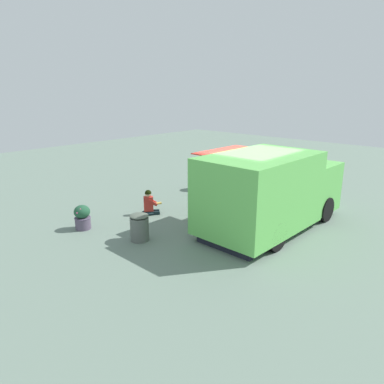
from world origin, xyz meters
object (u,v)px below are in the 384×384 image
planter_flowering_side (267,186)px  trash_bin (139,227)px  planter_flowering_near (82,217)px  food_truck (271,193)px  planter_flowering_far (200,181)px  person_customer (149,204)px

planter_flowering_side → trash_bin: (6.88, -0.08, 0.13)m
planter_flowering_near → planter_flowering_side: bearing=164.5°
food_truck → planter_flowering_far: size_ratio=6.99×
planter_flowering_near → person_customer: bearing=168.0°
planter_flowering_near → planter_flowering_far: bearing=-177.0°
planter_flowering_near → food_truck: bearing=133.6°
planter_flowering_far → trash_bin: (5.29, 2.32, 0.02)m
person_customer → planter_flowering_near: size_ratio=1.14×
trash_bin → planter_flowering_near: bearing=-72.0°
planter_flowering_far → food_truck: bearing=67.7°
food_truck → planter_flowering_near: food_truck is taller
planter_flowering_near → planter_flowering_side: (-7.53, 2.09, -0.11)m
trash_bin → food_truck: bearing=146.5°
food_truck → person_customer: 4.22m
planter_flowering_near → planter_flowering_far: size_ratio=1.01×
planter_flowering_near → planter_flowering_side: 7.81m
planter_flowering_near → trash_bin: trash_bin is taller
person_customer → planter_flowering_side: 5.43m
planter_flowering_side → trash_bin: trash_bin is taller
food_truck → planter_flowering_side: (-3.47, -2.18, -0.88)m
planter_flowering_near → trash_bin: size_ratio=0.96×
food_truck → planter_flowering_side: food_truck is taller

